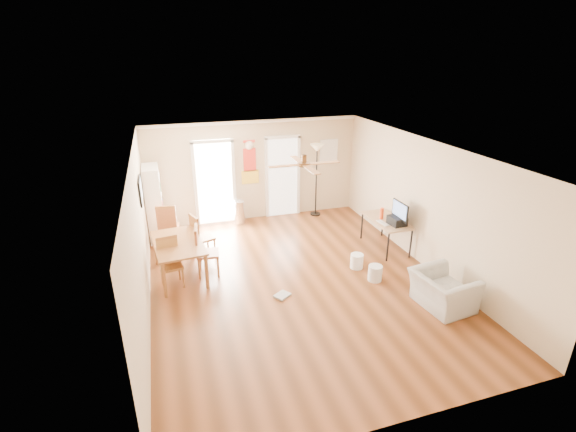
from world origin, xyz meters
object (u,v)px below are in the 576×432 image
object	(u,v)px
dining_chair_near	(171,263)
printer	(397,221)
wastebasket_a	(357,261)
armchair	(443,291)
dining_chair_right_b	(208,251)
torchiere_lamp	(316,180)
dining_chair_right_a	(203,236)
dining_chair_far	(169,225)
dining_table	(180,259)
trash_can	(239,212)
computer_desk	(385,234)
wastebasket_b	(375,273)
bookshelf	(154,204)

from	to	relation	value
dining_chair_near	printer	distance (m)	4.78
wastebasket_a	armchair	distance (m)	1.89
dining_chair_right_b	torchiere_lamp	size ratio (longest dim) A/B	0.53
dining_chair_right_a	dining_chair_far	distance (m)	1.03
dining_chair_right_b	dining_chair_near	size ratio (longest dim) A/B	1.07
dining_table	printer	world-z (taller)	printer
torchiere_lamp	printer	world-z (taller)	torchiere_lamp
dining_chair_far	printer	xyz separation A→B (m)	(4.73, -1.87, 0.26)
dining_chair_right_b	armchair	distance (m)	4.44
trash_can	computer_desk	distance (m)	3.74
torchiere_lamp	trash_can	bearing A→B (deg)	-179.92
dining_chair_near	wastebasket_b	xyz separation A→B (m)	(3.79, -0.98, -0.33)
trash_can	armchair	size ratio (longest dim) A/B	0.63
torchiere_lamp	dining_chair_right_b	bearing A→B (deg)	-143.27
dining_chair_near	wastebasket_b	bearing A→B (deg)	-23.52
computer_desk	wastebasket_b	distance (m)	1.55
dining_table	dining_chair_near	size ratio (longest dim) A/B	1.54
dining_chair_near	computer_desk	xyz separation A→B (m)	(4.70, 0.26, -0.14)
bookshelf	wastebasket_b	distance (m)	5.25
dining_chair_right_a	dining_chair_near	size ratio (longest dim) A/B	1.02
dining_chair_right_b	torchiere_lamp	xyz separation A→B (m)	(3.21, 2.40, 0.46)
trash_can	printer	distance (m)	4.02
dining_chair_far	wastebasket_a	distance (m)	4.28
dining_chair_right_a	wastebasket_b	distance (m)	3.70
dining_chair_far	torchiere_lamp	xyz separation A→B (m)	(3.89, 0.83, 0.46)
dining_chair_right_b	wastebasket_a	xyz separation A→B (m)	(2.95, -0.67, -0.36)
dining_chair_right_a	dining_chair_right_b	distance (m)	0.81
bookshelf	dining_table	world-z (taller)	bookshelf
dining_chair_far	torchiere_lamp	size ratio (longest dim) A/B	0.53
dining_table	armchair	bearing A→B (deg)	-29.84
trash_can	wastebasket_a	bearing A→B (deg)	-58.80
dining_chair_right_b	trash_can	world-z (taller)	dining_chair_right_b
wastebasket_b	trash_can	bearing A→B (deg)	118.56
bookshelf	dining_chair_right_b	xyz separation A→B (m)	(0.95, -2.06, -0.37)
printer	wastebasket_b	xyz separation A→B (m)	(-0.98, -0.93, -0.62)
dining_chair_near	printer	size ratio (longest dim) A/B	2.67
wastebasket_a	bookshelf	bearing A→B (deg)	145.05
dining_table	dining_chair_right_a	size ratio (longest dim) A/B	1.51
wastebasket_b	torchiere_lamp	bearing A→B (deg)	87.76
bookshelf	wastebasket_b	size ratio (longest dim) A/B	5.65
dining_chair_right_a	wastebasket_a	world-z (taller)	dining_chair_right_a
bookshelf	dining_chair_far	world-z (taller)	bookshelf
trash_can	dining_chair_far	bearing A→B (deg)	-155.17
trash_can	wastebasket_b	xyz separation A→B (m)	(1.97, -3.62, -0.15)
dining_chair_right_a	torchiere_lamp	bearing A→B (deg)	-82.88
bookshelf	printer	size ratio (longest dim) A/B	4.92
dining_chair_right_a	wastebasket_b	world-z (taller)	dining_chair_right_a
dining_chair_right_a	dining_chair_right_b	size ratio (longest dim) A/B	0.95
bookshelf	wastebasket_a	size ratio (longest dim) A/B	5.79
bookshelf	printer	bearing A→B (deg)	-39.03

